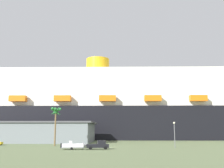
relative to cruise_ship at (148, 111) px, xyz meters
The scene contains 7 objects.
ground_plane 45.35m from the cruise_ship, 108.07° to the right, with size 600.00×600.00×0.00m, color #66754C.
cruise_ship is the anchor object (origin of this frame).
terminal_building 69.67m from the cruise_ship, 142.03° to the right, with size 65.45×31.84×7.99m.
pickup_truck 81.22m from the cruise_ship, 100.68° to the right, with size 5.92×3.32×2.20m.
small_boat_on_trailer 83.74m from the cruise_ship, 104.29° to the right, with size 7.27×3.43×2.15m.
palm_tree 72.76m from the cruise_ship, 114.73° to the right, with size 3.75×3.65×11.86m.
street_lamp 73.82m from the cruise_ship, 86.26° to the right, with size 0.56×0.56×6.95m.
Camera 1 is at (9.17, -75.80, 4.68)m, focal length 42.71 mm.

